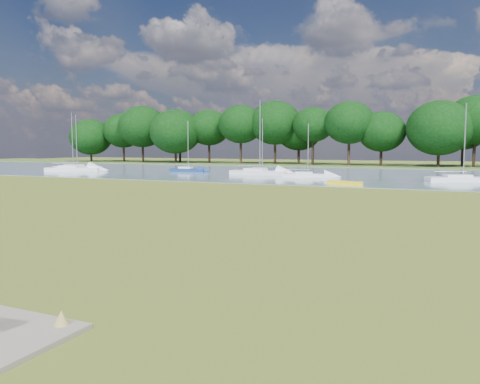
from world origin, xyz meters
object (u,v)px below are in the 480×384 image
at_px(sailboat_0, 259,171).
at_px(sailboat_9, 77,167).
at_px(sailboat_5, 188,169).
at_px(sailboat_6, 262,170).
at_px(sailboat_3, 307,174).
at_px(sailboat_4, 73,168).
at_px(sailboat_8, 462,178).
at_px(kayak, 345,183).

distance_m(sailboat_0, sailboat_9, 30.75).
bearing_deg(sailboat_5, sailboat_0, -16.26).
bearing_deg(sailboat_0, sailboat_6, 109.72).
bearing_deg(sailboat_3, sailboat_0, 140.95).
xyz_separation_m(sailboat_4, sailboat_8, (51.46, 0.44, -0.07)).
relative_size(sailboat_0, sailboat_3, 1.53).
xyz_separation_m(kayak, sailboat_5, (-25.12, 13.72, 0.27)).
height_order(sailboat_0, sailboat_3, sailboat_0).
xyz_separation_m(kayak, sailboat_3, (-6.14, 8.64, 0.21)).
relative_size(sailboat_0, sailboat_6, 1.28).
height_order(sailboat_4, sailboat_9, sailboat_4).
bearing_deg(kayak, sailboat_9, -177.52).
bearing_deg(sailboat_3, sailboat_9, 157.78).
xyz_separation_m(sailboat_3, sailboat_9, (-37.90, 3.29, 0.09)).
bearing_deg(sailboat_6, kayak, -55.11).
relative_size(sailboat_4, sailboat_8, 1.07).
distance_m(kayak, sailboat_3, 10.60).
relative_size(sailboat_0, sailboat_8, 1.19).
height_order(kayak, sailboat_3, sailboat_3).
height_order(sailboat_4, sailboat_5, sailboat_4).
relative_size(sailboat_0, sailboat_5, 1.32).
xyz_separation_m(sailboat_0, sailboat_4, (-28.08, -3.21, 0.01)).
height_order(sailboat_0, sailboat_8, sailboat_0).
distance_m(sailboat_8, sailboat_9, 54.22).
bearing_deg(sailboat_4, sailboat_6, -8.35).
distance_m(kayak, sailboat_9, 45.63).
bearing_deg(kayak, sailboat_5, 169.00).
bearing_deg(sailboat_0, sailboat_3, -19.62).
xyz_separation_m(sailboat_6, sailboat_8, (24.78, -7.20, -0.01)).
relative_size(sailboat_5, sailboat_6, 0.97).
relative_size(sailboat_3, sailboat_8, 0.78).
distance_m(sailboat_5, sailboat_6, 10.66).
distance_m(sailboat_0, sailboat_3, 7.71).
distance_m(kayak, sailboat_0, 17.58).
height_order(kayak, sailboat_6, sailboat_6).
bearing_deg(sailboat_5, sailboat_8, -13.70).
bearing_deg(kayak, sailboat_8, 58.52).
xyz_separation_m(kayak, sailboat_0, (-13.29, 11.50, 0.31)).
xyz_separation_m(sailboat_3, sailboat_6, (-8.56, 7.30, 0.05)).
bearing_deg(sailboat_9, sailboat_4, -56.92).
bearing_deg(sailboat_3, sailboat_5, 147.76).
height_order(sailboat_0, sailboat_4, sailboat_0).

